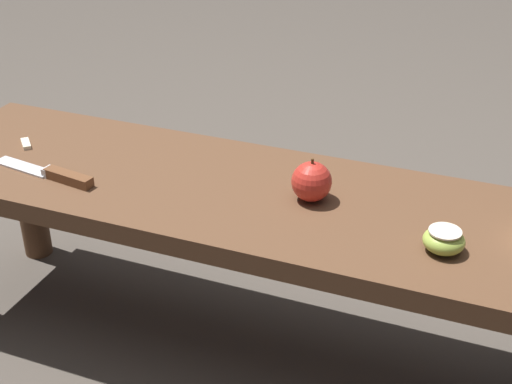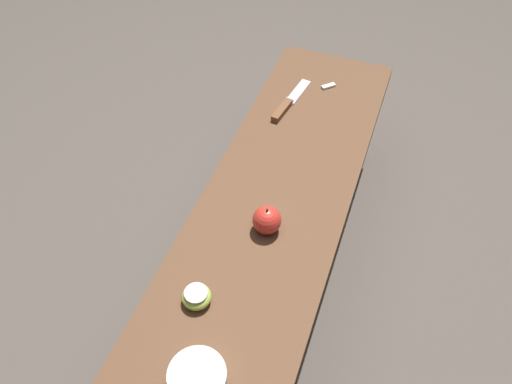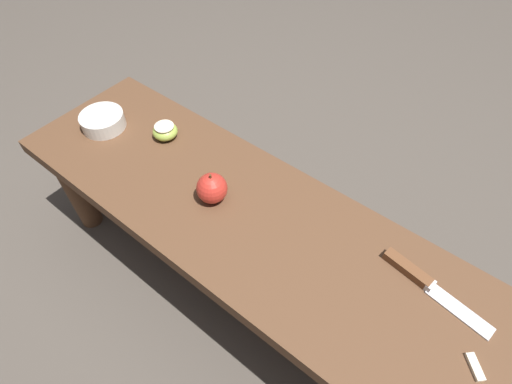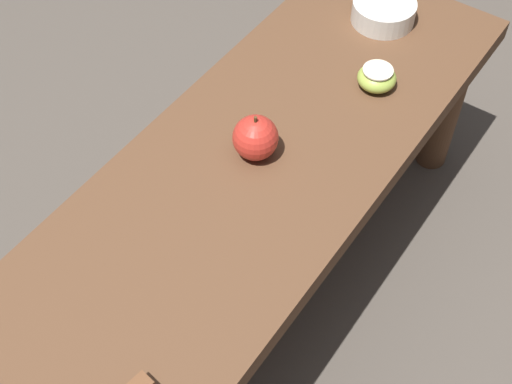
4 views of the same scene
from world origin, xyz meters
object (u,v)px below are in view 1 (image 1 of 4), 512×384
(knife, at_px, (56,175))
(apple_whole, at_px, (312,182))
(apple_cut, at_px, (444,240))
(wooden_bench, at_px, (243,218))

(knife, bearing_deg, apple_whole, -159.54)
(knife, distance_m, apple_cut, 0.73)
(wooden_bench, height_order, apple_cut, apple_cut)
(apple_whole, bearing_deg, wooden_bench, -174.98)
(apple_whole, bearing_deg, knife, -168.13)
(wooden_bench, relative_size, apple_cut, 20.07)
(wooden_bench, height_order, apple_whole, apple_whole)
(apple_cut, bearing_deg, wooden_bench, 169.44)
(wooden_bench, xyz_separation_m, apple_whole, (0.13, 0.01, 0.10))
(apple_whole, height_order, apple_cut, apple_whole)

